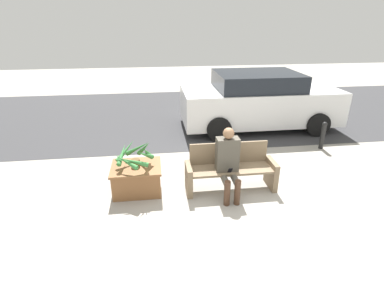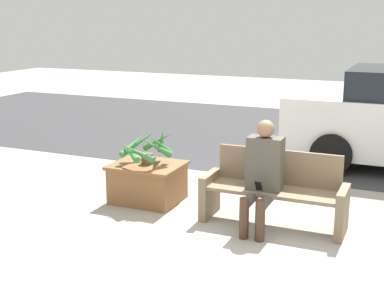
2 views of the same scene
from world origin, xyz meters
The scene contains 8 objects.
ground_plane centered at (0.00, 0.00, 0.00)m, with size 30.00×30.00×0.00m, color #9E998E.
road_surface centered at (0.00, 5.28, 0.00)m, with size 20.00×6.00×0.01m, color #38383A.
bench centered at (-0.05, 0.63, 0.39)m, with size 1.61×0.49×0.82m.
person_seated centered at (-0.15, 0.45, 0.65)m, with size 0.39×0.61×1.21m.
planter_box centered at (-1.72, 0.74, 0.26)m, with size 0.87×0.72×0.49m.
potted_plant centered at (-1.72, 0.73, 0.72)m, with size 0.70×0.72×0.49m.
parked_car centered at (1.52, 3.76, 0.76)m, with size 4.23×1.98×1.53m.
bollard_post centered at (2.54, 2.07, 0.35)m, with size 0.11×0.11×0.66m.
Camera 1 is at (-1.35, -4.00, 2.91)m, focal length 28.00 mm.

